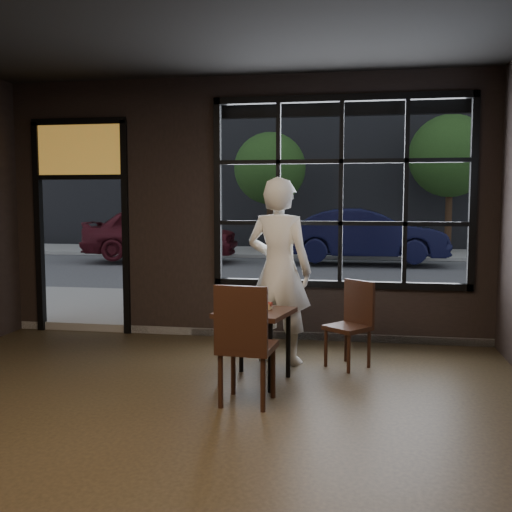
% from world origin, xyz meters
% --- Properties ---
extents(floor, '(6.00, 7.00, 0.02)m').
position_xyz_m(floor, '(0.00, 0.00, -0.01)').
color(floor, black).
rests_on(floor, ground).
extents(window_frame, '(3.06, 0.12, 2.28)m').
position_xyz_m(window_frame, '(1.20, 3.50, 1.80)').
color(window_frame, black).
rests_on(window_frame, ground).
extents(stained_transom, '(1.20, 0.06, 0.70)m').
position_xyz_m(stained_transom, '(-2.10, 3.50, 2.35)').
color(stained_transom, orange).
rests_on(stained_transom, ground).
extents(street_asphalt, '(60.00, 41.00, 0.04)m').
position_xyz_m(street_asphalt, '(0.00, 24.00, -0.02)').
color(street_asphalt, '#545456').
rests_on(street_asphalt, ground).
extents(building_across, '(28.00, 12.00, 15.00)m').
position_xyz_m(building_across, '(0.00, 23.00, 7.50)').
color(building_across, '#5B5956').
rests_on(building_across, ground).
extents(cafe_table, '(0.75, 0.75, 0.69)m').
position_xyz_m(cafe_table, '(0.47, 1.74, 0.34)').
color(cafe_table, black).
rests_on(cafe_table, floor).
extents(chair_near, '(0.48, 0.48, 1.03)m').
position_xyz_m(chair_near, '(0.51, 1.15, 0.51)').
color(chair_near, black).
rests_on(chair_near, floor).
extents(chair_window, '(0.54, 0.54, 0.88)m').
position_xyz_m(chair_window, '(1.32, 2.38, 0.44)').
color(chair_window, black).
rests_on(chair_window, floor).
extents(man, '(0.81, 0.64, 1.95)m').
position_xyz_m(man, '(0.60, 2.46, 0.97)').
color(man, silver).
rests_on(man, floor).
extents(hotdog, '(0.21, 0.14, 0.06)m').
position_xyz_m(hotdog, '(0.52, 1.84, 0.71)').
color(hotdog, tan).
rests_on(hotdog, cafe_table).
extents(cup, '(0.14, 0.14, 0.10)m').
position_xyz_m(cup, '(0.26, 1.64, 0.73)').
color(cup, silver).
rests_on(cup, cafe_table).
extents(navy_car, '(4.20, 1.51, 1.38)m').
position_xyz_m(navy_car, '(1.58, 12.16, 0.79)').
color(navy_car, black).
rests_on(navy_car, street_asphalt).
extents(maroon_car, '(4.33, 2.13, 1.42)m').
position_xyz_m(maroon_car, '(-3.89, 11.89, 0.81)').
color(maroon_car, '#4E131B').
rests_on(maroon_car, street_asphalt).
extents(tree_left, '(2.21, 2.21, 3.77)m').
position_xyz_m(tree_left, '(-1.32, 14.68, 2.65)').
color(tree_left, '#332114').
rests_on(tree_left, street_asphalt).
extents(tree_right, '(2.51, 2.51, 4.29)m').
position_xyz_m(tree_right, '(4.12, 15.45, 3.02)').
color(tree_right, '#332114').
rests_on(tree_right, street_asphalt).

